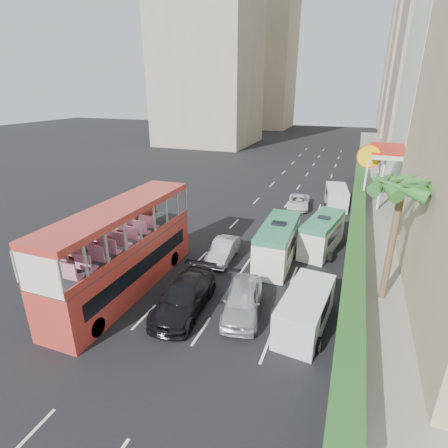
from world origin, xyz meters
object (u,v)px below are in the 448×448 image
at_px(car_silver_lane_a, 223,259).
at_px(minibus_far, 322,234).
at_px(palm_tree, 392,244).
at_px(car_black, 185,309).
at_px(minibus_near, 278,243).
at_px(van_asset, 298,208).
at_px(panel_van_near, 305,310).
at_px(double_decker_bus, 123,249).
at_px(shell_station, 402,177).
at_px(car_silver_lane_b, 242,313).
at_px(panel_van_far, 336,197).

distance_m(car_silver_lane_a, minibus_far, 7.33).
bearing_deg(palm_tree, car_silver_lane_a, 171.47).
height_order(car_black, minibus_far, minibus_far).
bearing_deg(minibus_near, van_asset, 91.77).
distance_m(van_asset, palm_tree, 16.26).
relative_size(car_black, palm_tree, 0.85).
distance_m(car_black, minibus_far, 11.76).
height_order(panel_van_near, palm_tree, palm_tree).
distance_m(double_decker_bus, shell_station, 28.02).
height_order(van_asset, panel_van_near, panel_van_near).
xyz_separation_m(minibus_near, palm_tree, (6.44, -2.47, 2.05)).
bearing_deg(car_silver_lane_b, minibus_near, 76.38).
distance_m(panel_van_far, palm_tree, 16.74).
distance_m(van_asset, panel_van_far, 3.95).
xyz_separation_m(panel_van_far, palm_tree, (3.61, -16.17, 2.43)).
bearing_deg(double_decker_bus, car_black, -9.36).
distance_m(car_silver_lane_a, palm_tree, 10.59).
height_order(double_decker_bus, car_black, double_decker_bus).
bearing_deg(van_asset, car_silver_lane_a, -108.62).
bearing_deg(shell_station, minibus_near, -117.59).
bearing_deg(van_asset, minibus_far, -76.33).
bearing_deg(minibus_near, shell_station, 61.65).
height_order(panel_van_far, palm_tree, palm_tree).
height_order(van_asset, panel_van_far, panel_van_far).
relative_size(minibus_far, panel_van_near, 1.14).
bearing_deg(car_silver_lane_b, double_decker_bus, 170.46).
bearing_deg(car_silver_lane_a, palm_tree, -11.47).
bearing_deg(double_decker_bus, minibus_near, 41.31).
xyz_separation_m(car_black, van_asset, (2.79, 18.97, 0.00)).
distance_m(double_decker_bus, panel_van_near, 10.27).
bearing_deg(minibus_far, car_black, -109.56).
xyz_separation_m(car_silver_lane_a, van_asset, (2.97, 12.81, 0.00)).
distance_m(car_silver_lane_b, minibus_near, 6.53).
bearing_deg(double_decker_bus, van_asset, 69.51).
height_order(panel_van_far, shell_station, shell_station).
relative_size(car_black, panel_van_near, 1.15).
xyz_separation_m(car_silver_lane_b, car_black, (-2.94, -0.76, 0.00)).
bearing_deg(car_silver_lane_b, panel_van_near, -9.49).
relative_size(panel_van_near, panel_van_far, 1.00).
xyz_separation_m(double_decker_bus, minibus_near, (7.36, 6.47, -1.20)).
bearing_deg(car_black, panel_van_far, 69.37).
bearing_deg(car_silver_lane_b, car_silver_lane_a, 109.73).
bearing_deg(panel_van_far, minibus_far, -99.28).
height_order(minibus_near, shell_station, shell_station).
height_order(double_decker_bus, car_silver_lane_a, double_decker_bus).
bearing_deg(minibus_far, panel_van_far, 99.28).
xyz_separation_m(panel_van_near, palm_tree, (3.65, 3.86, 2.44)).
distance_m(car_silver_lane_b, panel_van_far, 20.35).
xyz_separation_m(car_silver_lane_a, shell_station, (12.13, 17.51, 2.75)).
bearing_deg(van_asset, double_decker_bus, -116.07).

